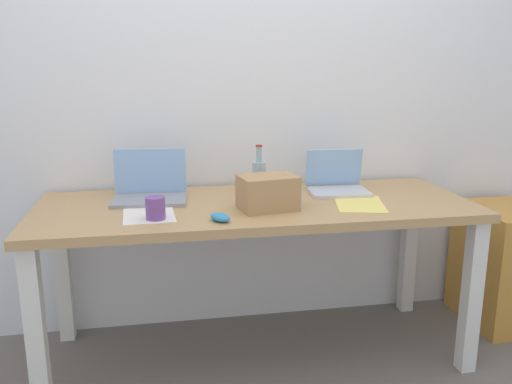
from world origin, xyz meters
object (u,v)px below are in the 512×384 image
Objects in this scene: cardboard_box at (268,193)px; desk at (256,222)px; laptop_right at (337,184)px; laptop_left at (150,190)px; coffee_mug at (155,208)px; computer_mouse at (220,217)px; filing_cabinet at (506,265)px; beer_bottle at (259,175)px.

desk is at bearing 105.15° from cardboard_box.
laptop_right is at bearing 16.18° from desk.
laptop_left reaches higher than coffee_mug.
cardboard_box is (0.03, -0.11, 0.17)m from desk.
desk is 0.21m from cardboard_box.
laptop_right is at bearing -2.23° from computer_mouse.
desk is 3.10× the size of filing_cabinet.
laptop_left is at bearing -173.63° from beer_bottle.
laptop_left is 1.48× the size of beer_bottle.
desk is at bearing 19.35° from computer_mouse.
laptop_left is 0.56m from cardboard_box.
beer_bottle reaches higher than coffee_mug.
desk is 0.27m from beer_bottle.
coffee_mug reaches higher than computer_mouse.
desk reaches higher than filing_cabinet.
laptop_right is 2.92× the size of computer_mouse.
beer_bottle reaches higher than filing_cabinet.
laptop_left reaches higher than computer_mouse.
laptop_right is 0.39m from beer_bottle.
coffee_mug is at bearing -142.48° from beer_bottle.
computer_mouse is 0.27m from coffee_mug.
filing_cabinet is (1.86, -0.03, -0.49)m from laptop_left.
beer_bottle is 1.44m from filing_cabinet.
computer_mouse is at bearing -118.32° from beer_bottle.
cardboard_box is (-0.40, -0.24, 0.03)m from laptop_right.
computer_mouse is 1.05× the size of coffee_mug.
cardboard_box reaches higher than desk.
computer_mouse is 0.42× the size of cardboard_box.
laptop_left is 0.48m from computer_mouse.
computer_mouse is (-0.62, -0.39, -0.03)m from laptop_right.
coffee_mug is at bearing -170.89° from filing_cabinet.
cardboard_box is at bearing 9.21° from coffee_mug.
beer_bottle is 2.48× the size of coffee_mug.
cardboard_box is at bearing -25.94° from laptop_left.
desk is 8.36× the size of beer_bottle.
computer_mouse is at bearing -15.27° from coffee_mug.
laptop_right is (0.90, -0.01, -0.01)m from laptop_left.
coffee_mug is (-0.25, 0.07, 0.03)m from computer_mouse.
laptop_right is 1.21× the size of cardboard_box.
coffee_mug is (-0.50, -0.38, -0.04)m from beer_bottle.
laptop_left is (-0.48, 0.13, 0.14)m from desk.
coffee_mug is at bearing -156.80° from desk.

